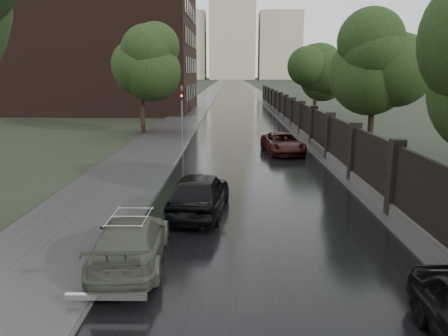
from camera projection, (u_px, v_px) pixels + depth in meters
road at (233, 83)px, 191.02m from camera, size 8.00×420.00×0.02m
sidewalk_left at (219, 83)px, 191.09m from camera, size 4.00×420.00×0.16m
verge_right at (245, 83)px, 190.93m from camera, size 3.00×420.00×0.08m
fence_right at (298, 120)px, 36.47m from camera, size 0.45×75.72×2.70m
tree_left_far at (141, 68)px, 33.77m from camera, size 4.25×4.25×7.39m
tree_right_b at (375, 71)px, 25.80m from camera, size 4.08×4.08×7.01m
tree_right_c at (316, 72)px, 43.38m from camera, size 4.08×4.08×7.01m
traffic_light at (182, 110)px, 29.44m from camera, size 0.16×0.32×4.00m
brick_building at (95, 30)px, 54.38m from camera, size 24.00×18.00×20.00m
stalinist_tower at (232, 21)px, 290.17m from camera, size 92.00×30.00×159.00m
volga_sedan at (131, 241)px, 11.27m from camera, size 2.07×4.42×1.25m
hatchback_left at (199, 193)px, 15.30m from camera, size 2.23×4.61×1.52m
car_right_far at (283, 143)px, 26.73m from camera, size 2.60×4.77×1.27m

